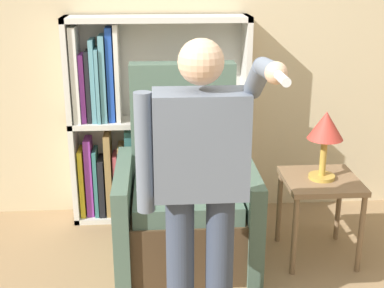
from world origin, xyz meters
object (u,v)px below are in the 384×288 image
(bookcase, at_px, (135,125))
(person_standing, at_px, (200,176))
(table_lamp, at_px, (326,130))
(armchair, at_px, (185,201))
(side_table, at_px, (320,190))

(bookcase, bearing_deg, person_standing, -75.71)
(table_lamp, bearing_deg, bookcase, 150.16)
(armchair, height_order, table_lamp, armchair)
(bookcase, xyz_separation_m, armchair, (0.35, -0.61, -0.37))
(armchair, xyz_separation_m, side_table, (0.91, -0.12, 0.10))
(bookcase, height_order, side_table, bookcase)
(bookcase, xyz_separation_m, side_table, (1.27, -0.73, -0.27))
(armchair, bearing_deg, table_lamp, -7.28)
(person_standing, xyz_separation_m, table_lamp, (0.88, 0.77, -0.02))
(bookcase, relative_size, side_table, 2.72)
(armchair, relative_size, person_standing, 0.80)
(side_table, xyz_separation_m, table_lamp, (0.00, 0.00, 0.43))
(table_lamp, bearing_deg, side_table, 180.00)
(armchair, bearing_deg, person_standing, -88.16)
(armchair, height_order, side_table, armchair)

